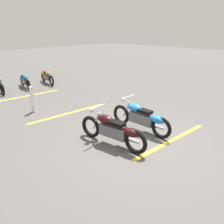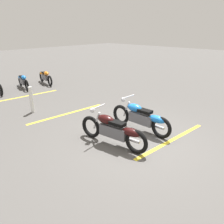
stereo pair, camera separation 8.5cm
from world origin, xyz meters
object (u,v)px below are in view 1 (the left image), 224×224
at_px(motorcycle_row_far_left, 47,76).
at_px(motorcycle_row_left, 25,80).
at_px(motorcycle_bright_foreground, 142,118).
at_px(bollard_post, 32,99).
at_px(motorcycle_dark_foreground, 113,130).

relative_size(motorcycle_row_far_left, motorcycle_row_left, 1.03).
distance_m(motorcycle_bright_foreground, bollard_post, 4.34).
xyz_separation_m(motorcycle_dark_foreground, bollard_post, (4.08, 0.22, 0.04)).
distance_m(motorcycle_dark_foreground, motorcycle_row_far_left, 8.35).
relative_size(motorcycle_bright_foreground, motorcycle_dark_foreground, 1.00).
bearing_deg(motorcycle_bright_foreground, bollard_post, 19.84).
relative_size(motorcycle_row_left, bollard_post, 1.86).
xyz_separation_m(motorcycle_bright_foreground, bollard_post, (4.08, 1.49, 0.04)).
height_order(motorcycle_bright_foreground, bollard_post, motorcycle_bright_foreground).
relative_size(motorcycle_bright_foreground, bollard_post, 2.20).
distance_m(motorcycle_bright_foreground, motorcycle_row_far_left, 8.03).
bearing_deg(motorcycle_row_far_left, bollard_post, -25.13).
xyz_separation_m(motorcycle_row_far_left, motorcycle_row_left, (0.00, 1.36, -0.01)).
bearing_deg(motorcycle_bright_foreground, motorcycle_row_left, -0.79).
bearing_deg(bollard_post, motorcycle_dark_foreground, -176.97).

